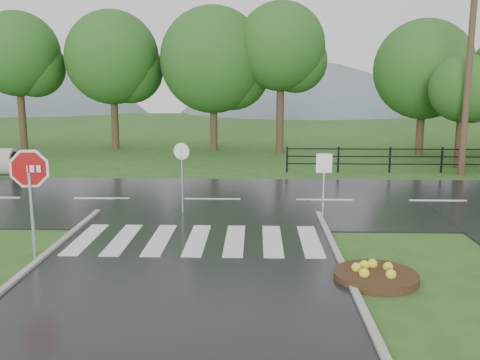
{
  "coord_description": "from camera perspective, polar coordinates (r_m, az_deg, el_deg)",
  "views": [
    {
      "loc": [
        1.55,
        -8.64,
        4.26
      ],
      "look_at": [
        1.11,
        6.0,
        1.5
      ],
      "focal_mm": 40.0,
      "sensor_mm": 36.0,
      "label": 1
    }
  ],
  "objects": [
    {
      "name": "crosswalk",
      "position": [
        14.36,
        -4.58,
        -6.38
      ],
      "size": [
        6.5,
        2.8,
        0.02
      ],
      "color": "silver",
      "rests_on": "ground"
    },
    {
      "name": "reg_sign_small",
      "position": [
        16.04,
        8.93,
        0.64
      ],
      "size": [
        0.47,
        0.07,
        2.11
      ],
      "color": "#939399",
      "rests_on": "ground"
    },
    {
      "name": "fence_west",
      "position": [
        25.65,
        15.71,
        2.35
      ],
      "size": [
        9.58,
        0.08,
        1.2
      ],
      "color": "black",
      "rests_on": "ground"
    },
    {
      "name": "main_road",
      "position": [
        19.18,
        -2.96,
        -2.17
      ],
      "size": [
        90.0,
        8.0,
        0.04
      ],
      "primitive_type": "cube",
      "color": "black",
      "rests_on": "ground"
    },
    {
      "name": "stop_sign",
      "position": [
        13.53,
        -21.52,
        0.13
      ],
      "size": [
        1.25,
        0.19,
        2.83
      ],
      "color": "#939399",
      "rests_on": "ground"
    },
    {
      "name": "reg_sign_round",
      "position": [
        17.07,
        -6.21,
        1.13
      ],
      "size": [
        0.52,
        0.18,
        2.3
      ],
      "color": "#939399",
      "rests_on": "ground"
    },
    {
      "name": "treeline",
      "position": [
        32.92,
        0.76,
        3.25
      ],
      "size": [
        83.2,
        5.2,
        10.0
      ],
      "color": "#21561A",
      "rests_on": "ground"
    },
    {
      "name": "entrance_tree_left",
      "position": [
        27.95,
        22.76,
        8.92
      ],
      "size": [
        3.24,
        3.24,
        5.46
      ],
      "color": "#3D2B1C",
      "rests_on": "ground"
    },
    {
      "name": "hills",
      "position": [
        76.28,
        3.14,
        -4.37
      ],
      "size": [
        102.0,
        48.0,
        48.0
      ],
      "color": "slate",
      "rests_on": "ground"
    },
    {
      "name": "ground",
      "position": [
        9.76,
        -7.89,
        -15.33
      ],
      "size": [
        120.0,
        120.0,
        0.0
      ],
      "primitive_type": "plane",
      "color": "#2B5A1E",
      "rests_on": "ground"
    },
    {
      "name": "utility_pole_east",
      "position": [
        25.87,
        23.15,
        9.8
      ],
      "size": [
        1.45,
        0.51,
        8.35
      ],
      "color": "#473523",
      "rests_on": "ground"
    },
    {
      "name": "flower_bed",
      "position": [
        12.01,
        14.32,
        -9.77
      ],
      "size": [
        1.8,
        1.8,
        0.36
      ],
      "color": "#332111",
      "rests_on": "ground"
    }
  ]
}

